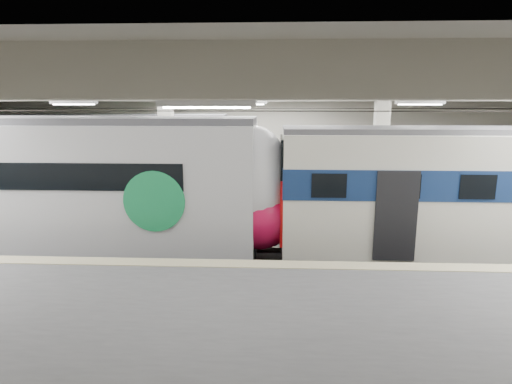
{
  "coord_description": "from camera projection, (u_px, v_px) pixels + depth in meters",
  "views": [
    {
      "loc": [
        1.12,
        -13.04,
        4.98
      ],
      "look_at": [
        0.47,
        1.0,
        2.0
      ],
      "focal_mm": 30.0,
      "sensor_mm": 36.0,
      "label": 1
    }
  ],
  "objects": [
    {
      "name": "older_rer",
      "position": [
        487.0,
        194.0,
        13.03
      ],
      "size": [
        12.72,
        2.81,
        4.23
      ],
      "color": "silver",
      "rests_on": "ground"
    },
    {
      "name": "modern_emu",
      "position": [
        95.0,
        190.0,
        13.58
      ],
      "size": [
        14.03,
        2.9,
        4.51
      ],
      "color": "silver",
      "rests_on": "ground"
    },
    {
      "name": "far_train",
      "position": [
        72.0,
        163.0,
        19.09
      ],
      "size": [
        13.96,
        3.25,
        4.43
      ],
      "rotation": [
        0.0,
        0.0,
        0.03
      ],
      "color": "silver",
      "rests_on": "ground"
    },
    {
      "name": "station_hall",
      "position": [
        234.0,
        168.0,
        11.46
      ],
      "size": [
        36.0,
        24.0,
        5.75
      ],
      "color": "black",
      "rests_on": "ground"
    }
  ]
}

